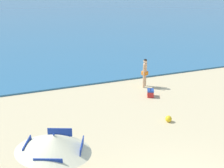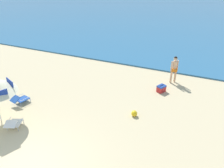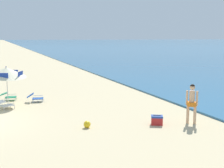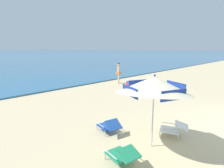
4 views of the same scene
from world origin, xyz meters
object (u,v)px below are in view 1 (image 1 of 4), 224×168
at_px(person_standing_near_shore, 145,71).
at_px(cooler_box, 150,93).
at_px(beach_umbrella_striped_main, 54,143).
at_px(beach_ball, 168,119).
at_px(lounge_chair_facing_sea, 42,162).

distance_m(person_standing_near_shore, cooler_box, 1.73).
distance_m(beach_umbrella_striped_main, beach_ball, 6.57).
xyz_separation_m(beach_umbrella_striped_main, beach_ball, (5.64, 2.90, -1.71)).
xyz_separation_m(lounge_chair_facing_sea, beach_ball, (5.91, 1.39, -0.12)).
bearing_deg(beach_umbrella_striped_main, cooler_box, 42.83).
bearing_deg(beach_ball, person_standing_near_shore, 76.75).
height_order(person_standing_near_shore, beach_ball, person_standing_near_shore).
height_order(person_standing_near_shore, cooler_box, person_standing_near_shore).
distance_m(lounge_chair_facing_sea, beach_ball, 6.07).
relative_size(beach_umbrella_striped_main, cooler_box, 4.86).
bearing_deg(beach_ball, beach_umbrella_striped_main, -152.79).
distance_m(cooler_box, beach_ball, 3.01).
height_order(lounge_chair_facing_sea, person_standing_near_shore, person_standing_near_shore).
height_order(lounge_chair_facing_sea, cooler_box, lounge_chair_facing_sea).
bearing_deg(person_standing_near_shore, beach_ball, -103.25).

